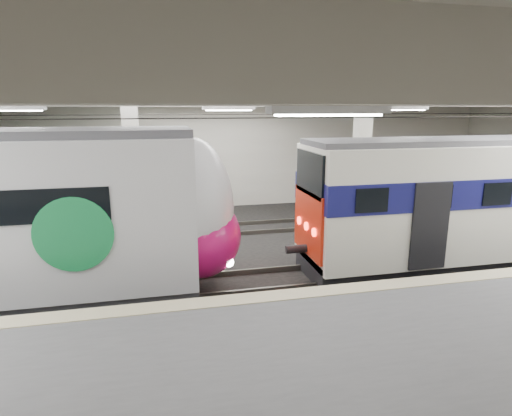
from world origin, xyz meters
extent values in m
cube|color=black|center=(0.00, 0.00, -0.05)|extent=(36.00, 24.00, 0.10)
cube|color=silver|center=(0.00, 0.00, 5.55)|extent=(36.00, 24.00, 0.20)
cube|color=beige|center=(0.00, 10.00, 2.75)|extent=(30.00, 0.10, 5.50)
cube|color=beige|center=(0.00, -3.25, 1.11)|extent=(30.00, 0.50, 0.02)
cube|color=beige|center=(-3.00, 3.00, 2.75)|extent=(0.50, 0.50, 5.50)
cube|color=beige|center=(5.00, 3.00, 2.75)|extent=(0.50, 0.50, 5.50)
cube|color=beige|center=(0.00, 0.00, 5.25)|extent=(30.00, 18.00, 0.50)
cube|color=#59544C|center=(0.00, 0.00, 0.08)|extent=(30.00, 1.52, 0.16)
cube|color=#59544C|center=(0.00, 5.50, 0.08)|extent=(30.00, 1.52, 0.16)
cylinder|color=black|center=(0.00, 0.00, 4.70)|extent=(30.00, 0.03, 0.03)
cylinder|color=black|center=(0.00, 5.50, 4.70)|extent=(30.00, 0.03, 0.03)
cube|color=white|center=(0.00, -2.00, 4.92)|extent=(26.00, 8.40, 0.12)
ellipsoid|color=silver|center=(-1.36, 0.00, 2.38)|extent=(2.22, 2.75, 3.69)
ellipsoid|color=#C61060|center=(-1.24, 0.00, 1.56)|extent=(2.36, 2.80, 2.26)
cylinder|color=#1B954B|center=(-4.12, -1.43, 2.20)|extent=(1.74, 0.06, 1.74)
cube|color=white|center=(7.98, 0.00, 2.21)|extent=(11.98, 2.63, 3.41)
cube|color=navy|center=(7.98, 0.00, 2.61)|extent=(12.02, 2.69, 0.83)
cube|color=red|center=(1.95, 0.00, 1.73)|extent=(0.08, 2.23, 1.88)
cube|color=black|center=(1.95, 0.00, 3.16)|extent=(0.08, 2.10, 1.23)
cube|color=#4C4C51|center=(7.98, 0.00, 3.99)|extent=(11.98, 2.05, 0.16)
cube|color=black|center=(7.98, 0.00, 0.35)|extent=(11.98, 1.84, 0.70)
cube|color=black|center=(-8.00, 5.50, 0.30)|extent=(12.82, 2.71, 0.60)
camera|label=1|loc=(-2.16, -11.29, 4.99)|focal=30.00mm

